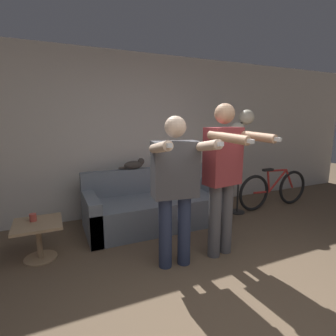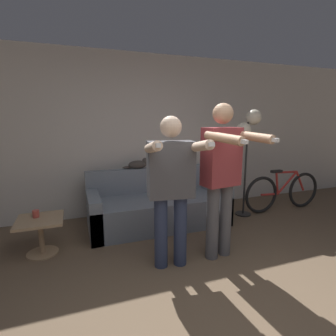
% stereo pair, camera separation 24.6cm
% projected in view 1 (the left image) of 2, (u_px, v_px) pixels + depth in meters
% --- Properties ---
extents(ground_plane, '(16.00, 16.00, 0.00)m').
position_uv_depth(ground_plane, '(256.00, 333.00, 1.94)').
color(ground_plane, brown).
extents(wall_back, '(10.00, 0.05, 2.60)m').
position_uv_depth(wall_back, '(135.00, 135.00, 4.31)').
color(wall_back, beige).
rests_on(wall_back, ground_plane).
extents(couch, '(2.03, 0.88, 0.81)m').
position_uv_depth(couch, '(155.00, 207.00, 3.93)').
color(couch, slate).
rests_on(couch, ground_plane).
extents(person_left, '(0.60, 0.72, 1.60)m').
position_uv_depth(person_left, '(176.00, 182.00, 2.67)').
color(person_left, '#2D3856').
rests_on(person_left, ground_plane).
extents(person_right, '(0.54, 0.72, 1.73)m').
position_uv_depth(person_right, '(224.00, 171.00, 2.90)').
color(person_right, '#56565B').
rests_on(person_right, ground_plane).
extents(cat, '(0.41, 0.15, 0.16)m').
position_uv_depth(cat, '(134.00, 164.00, 4.03)').
color(cat, '#3D3833').
rests_on(cat, couch).
extents(floor_lamp, '(0.42, 0.25, 1.71)m').
position_uv_depth(floor_lamp, '(241.00, 130.00, 4.21)').
color(floor_lamp, black).
rests_on(floor_lamp, ground_plane).
extents(side_table, '(0.50, 0.50, 0.43)m').
position_uv_depth(side_table, '(38.00, 233.00, 2.93)').
color(side_table, '#A38460').
rests_on(side_table, ground_plane).
extents(cup, '(0.07, 0.07, 0.08)m').
position_uv_depth(cup, '(33.00, 217.00, 2.94)').
color(cup, '#B7473D').
rests_on(cup, side_table).
extents(bicycle, '(1.55, 0.07, 0.72)m').
position_uv_depth(bicycle, '(274.00, 189.00, 4.68)').
color(bicycle, black).
rests_on(bicycle, ground_plane).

